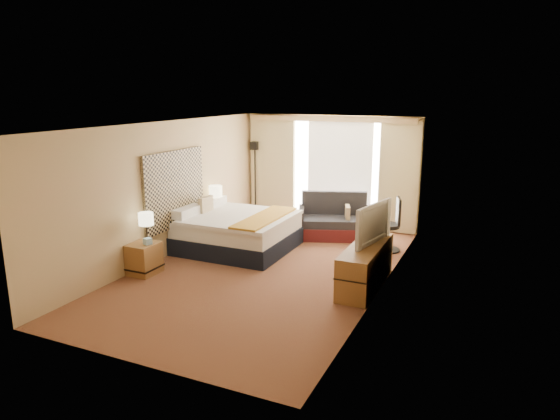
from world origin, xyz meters
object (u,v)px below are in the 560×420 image
at_px(nightstand_left, 144,258).
at_px(lamp_right, 216,192).
at_px(floor_lamp, 255,164).
at_px(desk_chair, 391,227).
at_px(bed, 237,231).
at_px(lamp_left, 146,220).
at_px(loveseat, 334,223).
at_px(nightstand_right, 218,225).
at_px(television, 367,222).
at_px(media_dresser, 366,266).

distance_m(nightstand_left, lamp_right, 2.60).
height_order(floor_lamp, desk_chair, floor_lamp).
height_order(floor_lamp, lamp_right, floor_lamp).
height_order(bed, lamp_left, lamp_left).
bearing_deg(loveseat, lamp_right, -176.87).
xyz_separation_m(nightstand_right, television, (3.65, -1.26, 0.76)).
bearing_deg(bed, desk_chair, 22.54).
distance_m(bed, floor_lamp, 2.77).
bearing_deg(desk_chair, lamp_left, -158.09).
height_order(bed, floor_lamp, floor_lamp).
distance_m(media_dresser, television, 0.71).
bearing_deg(television, desk_chair, 11.79).
xyz_separation_m(nightstand_right, loveseat, (2.33, 1.04, 0.04)).
bearing_deg(media_dresser, nightstand_left, -164.16).
bearing_deg(lamp_right, loveseat, 23.78).
xyz_separation_m(desk_chair, lamp_left, (-3.63, -3.02, 0.49)).
distance_m(lamp_left, lamp_right, 2.43).
bearing_deg(lamp_left, television, 17.98).
relative_size(floor_lamp, lamp_right, 3.25).
distance_m(nightstand_right, lamp_left, 2.53).
distance_m(media_dresser, desk_chair, 2.04).
distance_m(nightstand_left, desk_chair, 4.80).
relative_size(desk_chair, lamp_left, 2.00).
relative_size(bed, television, 1.82).
bearing_deg(lamp_right, media_dresser, -21.14).
bearing_deg(television, lamp_right, 83.57).
distance_m(media_dresser, lamp_right, 4.07).
relative_size(loveseat, television, 1.51).
bearing_deg(nightstand_left, nightstand_right, 90.00).
bearing_deg(bed, nightstand_right, 143.43).
bearing_deg(nightstand_right, floor_lamp, 90.93).
bearing_deg(media_dresser, loveseat, 118.70).
bearing_deg(nightstand_right, lamp_left, -89.07).
relative_size(media_dresser, bed, 0.85).
distance_m(loveseat, floor_lamp, 2.71).
bearing_deg(media_dresser, floor_lamp, 138.50).
bearing_deg(bed, lamp_right, 144.96).
bearing_deg(desk_chair, media_dresser, -106.91).
bearing_deg(desk_chair, bed, -175.28).
height_order(nightstand_right, television, television).
xyz_separation_m(media_dresser, television, (-0.05, 0.19, 0.68)).
height_order(floor_lamp, television, floor_lamp).
relative_size(loveseat, desk_chair, 1.60).
distance_m(loveseat, television, 2.75).
bearing_deg(floor_lamp, nightstand_right, -89.07).
bearing_deg(nightstand_left, bed, 66.94).
bearing_deg(desk_chair, loveseat, 143.22).
relative_size(loveseat, floor_lamp, 0.90).
xyz_separation_m(nightstand_right, desk_chair, (3.67, 0.59, 0.21)).
bearing_deg(lamp_right, bed, -35.04).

